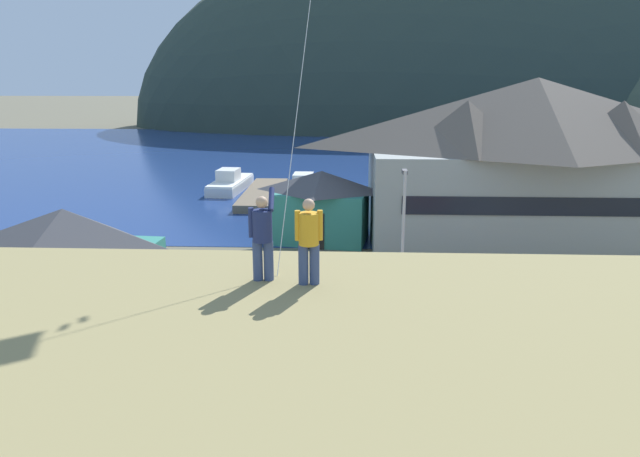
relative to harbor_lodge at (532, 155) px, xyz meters
name	(u,v)px	position (x,y,z in m)	size (l,w,h in m)	color
ground_plane	(302,399)	(-13.68, -20.97, -5.69)	(600.00, 600.00, 0.00)	#66604C
parking_lot_pad	(311,335)	(-13.68, -15.97, -5.64)	(40.00, 20.00, 0.10)	slate
bay_water	(335,158)	(-13.68, 39.03, -5.67)	(360.00, 84.00, 0.03)	navy
far_hill_west_ridge	(444,126)	(9.18, 91.11, -5.69)	(135.39, 52.25, 81.19)	#2D3D33
far_hill_east_peak	(625,124)	(51.26, 98.19, -5.69)	(89.22, 57.63, 89.48)	#42513D
harbor_lodge	(532,155)	(0.00, 0.00, 0.00)	(22.31, 11.25, 10.64)	#999E99
storage_shed_near_lot	(68,264)	(-24.49, -14.81, -2.98)	(7.94, 6.45, 5.20)	#338475
storage_shed_waterside	(322,205)	(-13.82, -1.22, -3.24)	(6.90, 5.19, 4.74)	#338475
wharf_dock	(263,194)	(-19.68, 12.63, -5.34)	(3.20, 12.81, 0.70)	#70604C
moored_boat_wharfside	(230,183)	(-23.36, 16.09, -4.97)	(3.27, 8.38, 2.16)	silver
moored_boat_outer_mooring	(304,188)	(-16.08, 13.83, -4.97)	(2.68, 7.82, 2.16)	silver
parked_car_back_row_left	(574,302)	(-2.13, -14.32, -4.62)	(4.33, 2.31, 1.82)	silver
parked_car_corner_spot	(527,359)	(-5.79, -19.79, -4.62)	(4.32, 2.30, 1.82)	red
parked_car_front_row_end	(291,297)	(-14.69, -14.17, -4.62)	(4.20, 2.06, 1.82)	#B28923
parked_car_back_row_right	(179,353)	(-18.22, -19.87, -4.62)	(4.25, 2.16, 1.82)	#B28923
parked_car_mid_row_near	(364,380)	(-11.60, -21.52, -4.62)	(4.25, 2.16, 1.82)	slate
parked_car_mid_row_center	(32,358)	(-23.34, -20.42, -4.62)	(4.33, 2.32, 1.82)	black
parking_light_pole	(403,221)	(-9.35, -10.41, -1.98)	(0.24, 0.78, 6.16)	#ADADB2
person_kite_flyer	(262,235)	(-13.93, -27.59, 1.99)	(0.52, 0.67, 1.86)	#384770
person_companion	(309,239)	(-12.99, -27.79, 1.97)	(0.55, 0.40, 1.74)	#384770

